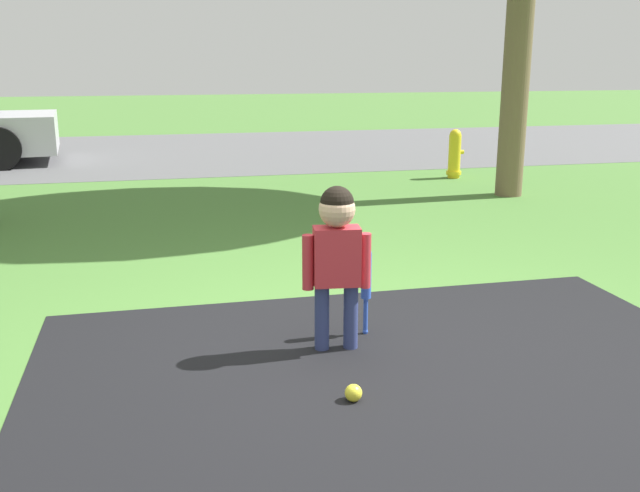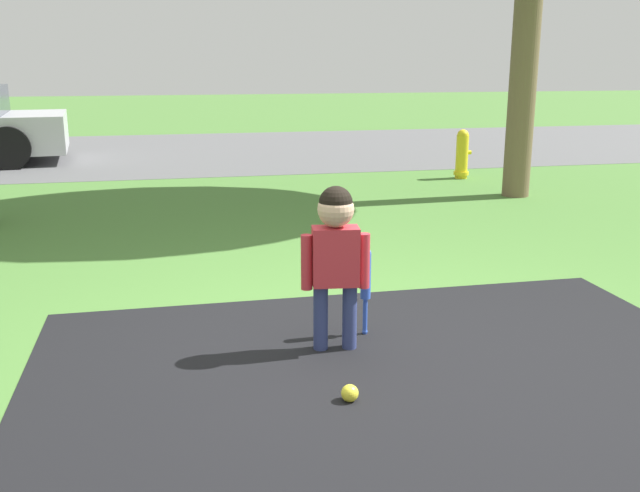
# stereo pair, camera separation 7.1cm
# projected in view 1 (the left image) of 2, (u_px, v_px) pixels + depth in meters

# --- Properties ---
(ground_plane) EXTENTS (60.00, 60.00, 0.00)m
(ground_plane) POSITION_uv_depth(u_px,v_px,m) (360.00, 353.00, 3.95)
(ground_plane) COLOR #477533
(street_strip) EXTENTS (40.00, 6.00, 0.01)m
(street_strip) POSITION_uv_depth(u_px,v_px,m) (214.00, 150.00, 12.68)
(street_strip) COLOR #59595B
(street_strip) RESTS_ON ground
(child) EXTENTS (0.38, 0.20, 0.93)m
(child) POSITION_uv_depth(u_px,v_px,m) (337.00, 245.00, 3.86)
(child) COLOR navy
(child) RESTS_ON ground
(baseball_bat) EXTENTS (0.06, 0.06, 0.53)m
(baseball_bat) POSITION_uv_depth(u_px,v_px,m) (366.00, 279.00, 4.14)
(baseball_bat) COLOR blue
(baseball_bat) RESTS_ON ground
(sports_ball) EXTENTS (0.08, 0.08, 0.08)m
(sports_ball) POSITION_uv_depth(u_px,v_px,m) (353.00, 393.00, 3.38)
(sports_ball) COLOR yellow
(sports_ball) RESTS_ON ground
(fire_hydrant) EXTENTS (0.23, 0.21, 0.66)m
(fire_hydrant) POSITION_uv_depth(u_px,v_px,m) (455.00, 154.00, 9.69)
(fire_hydrant) COLOR yellow
(fire_hydrant) RESTS_ON ground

